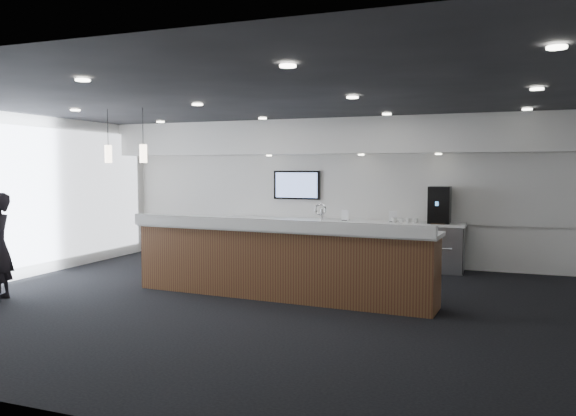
% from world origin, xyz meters
% --- Properties ---
extents(ground, '(10.00, 10.00, 0.00)m').
position_xyz_m(ground, '(0.00, 0.00, 0.00)').
color(ground, black).
rests_on(ground, ground).
extents(ceiling, '(10.00, 8.00, 0.02)m').
position_xyz_m(ceiling, '(0.00, 0.00, 3.00)').
color(ceiling, black).
rests_on(ceiling, back_wall).
extents(back_wall, '(10.00, 0.02, 3.00)m').
position_xyz_m(back_wall, '(0.00, 4.00, 1.50)').
color(back_wall, white).
rests_on(back_wall, ground).
extents(left_wall, '(0.02, 8.00, 3.00)m').
position_xyz_m(left_wall, '(-5.00, 0.00, 1.50)').
color(left_wall, white).
rests_on(left_wall, ground).
extents(soffit_bulkhead, '(10.00, 0.90, 0.70)m').
position_xyz_m(soffit_bulkhead, '(0.00, 3.55, 2.65)').
color(soffit_bulkhead, white).
rests_on(soffit_bulkhead, back_wall).
extents(alcove_panel, '(9.80, 0.06, 1.40)m').
position_xyz_m(alcove_panel, '(0.00, 3.97, 1.60)').
color(alcove_panel, white).
rests_on(alcove_panel, back_wall).
extents(window_blinds_wall, '(0.04, 7.36, 2.55)m').
position_xyz_m(window_blinds_wall, '(-4.96, 0.00, 1.50)').
color(window_blinds_wall, '#B1BED4').
rests_on(window_blinds_wall, left_wall).
extents(back_credenza, '(5.06, 0.66, 0.95)m').
position_xyz_m(back_credenza, '(-0.00, 3.64, 0.48)').
color(back_credenza, '#999CA1').
rests_on(back_credenza, ground).
extents(wall_tv, '(1.05, 0.08, 0.62)m').
position_xyz_m(wall_tv, '(-1.00, 3.91, 1.65)').
color(wall_tv, black).
rests_on(wall_tv, back_wall).
extents(pendant_left, '(0.12, 0.12, 0.30)m').
position_xyz_m(pendant_left, '(-2.40, 0.80, 2.25)').
color(pendant_left, beige).
rests_on(pendant_left, ceiling).
extents(pendant_right, '(0.12, 0.12, 0.30)m').
position_xyz_m(pendant_right, '(-3.10, 0.80, 2.25)').
color(pendant_right, beige).
rests_on(pendant_right, ceiling).
extents(ceiling_can_lights, '(7.00, 5.00, 0.02)m').
position_xyz_m(ceiling_can_lights, '(0.00, 0.00, 2.97)').
color(ceiling_can_lights, silver).
rests_on(ceiling_can_lights, ceiling).
extents(service_counter, '(4.93, 1.11, 1.49)m').
position_xyz_m(service_counter, '(-0.06, 0.50, 0.58)').
color(service_counter, '#512A1B').
rests_on(service_counter, ground).
extents(coffee_machine, '(0.41, 0.54, 0.71)m').
position_xyz_m(coffee_machine, '(2.03, 3.63, 1.30)').
color(coffee_machine, black).
rests_on(coffee_machine, back_credenza).
extents(info_sign_left, '(0.16, 0.06, 0.22)m').
position_xyz_m(info_sign_left, '(0.19, 3.52, 1.06)').
color(info_sign_left, white).
rests_on(info_sign_left, back_credenza).
extents(info_sign_right, '(0.16, 0.02, 0.21)m').
position_xyz_m(info_sign_right, '(1.15, 3.56, 1.06)').
color(info_sign_right, white).
rests_on(info_sign_right, back_credenza).
extents(cup_0, '(0.10, 0.10, 0.10)m').
position_xyz_m(cup_0, '(1.60, 3.50, 1.00)').
color(cup_0, white).
rests_on(cup_0, back_credenza).
extents(cup_1, '(0.14, 0.14, 0.10)m').
position_xyz_m(cup_1, '(1.46, 3.50, 1.00)').
color(cup_1, white).
rests_on(cup_1, back_credenza).
extents(cup_2, '(0.13, 0.13, 0.10)m').
position_xyz_m(cup_2, '(1.32, 3.50, 1.00)').
color(cup_2, white).
rests_on(cup_2, back_credenza).
extents(cup_3, '(0.13, 0.13, 0.10)m').
position_xyz_m(cup_3, '(1.18, 3.50, 1.00)').
color(cup_3, white).
rests_on(cup_3, back_credenza).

